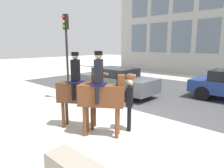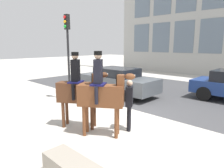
# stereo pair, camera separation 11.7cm
# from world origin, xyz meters

# --- Properties ---
(ground_plane) EXTENTS (80.00, 80.00, 0.00)m
(ground_plane) POSITION_xyz_m (0.00, 0.00, 0.00)
(ground_plane) COLOR beige
(road_surface) EXTENTS (22.73, 8.50, 0.01)m
(road_surface) POSITION_xyz_m (0.00, 4.75, 0.00)
(road_surface) COLOR #444447
(road_surface) RESTS_ON ground_plane
(mounted_horse_lead) EXTENTS (1.64, 1.22, 2.59)m
(mounted_horse_lead) POSITION_xyz_m (-0.45, -2.30, 1.31)
(mounted_horse_lead) COLOR #59331E
(mounted_horse_lead) RESTS_ON ground_plane
(mounted_horse_companion) EXTENTS (1.63, 1.24, 2.64)m
(mounted_horse_companion) POSITION_xyz_m (0.59, -2.22, 1.36)
(mounted_horse_companion) COLOR brown
(mounted_horse_companion) RESTS_ON ground_plane
(pedestrian_bystander) EXTENTS (0.71, 0.79, 1.71)m
(pedestrian_bystander) POSITION_xyz_m (0.97, -1.36, 1.01)
(pedestrian_bystander) COLOR black
(pedestrian_bystander) RESTS_ON ground_plane
(street_car_near_lane) EXTENTS (4.68, 1.96, 1.54)m
(street_car_near_lane) POSITION_xyz_m (-2.68, 2.17, 0.80)
(street_car_near_lane) COLOR #51565B
(street_car_near_lane) RESTS_ON ground_plane
(traffic_light) EXTENTS (0.24, 0.29, 4.30)m
(traffic_light) POSITION_xyz_m (-3.69, -0.50, 2.86)
(traffic_light) COLOR black
(traffic_light) RESTS_ON ground_plane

